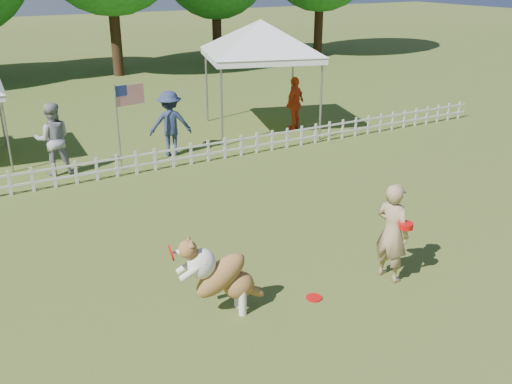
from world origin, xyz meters
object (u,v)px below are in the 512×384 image
flag_pole (118,128)px  spectator_a (53,139)px  spectator_b (170,123)px  dog (222,275)px  canopy_tent_right (260,78)px  spectator_c (295,103)px  handler (392,232)px  frisbee_on_turf (314,298)px

flag_pole → spectator_a: 1.61m
spectator_a → spectator_b: 3.12m
dog → canopy_tent_right: bearing=67.2°
spectator_a → spectator_c: spectator_a is taller
dog → spectator_b: (2.24, 7.76, 0.23)m
canopy_tent_right → spectator_b: 3.69m
handler → canopy_tent_right: 9.65m
frisbee_on_turf → flag_pole: size_ratio=0.11×
handler → canopy_tent_right: canopy_tent_right is taller
spectator_b → spectator_c: size_ratio=1.06×
dog → flag_pole: bearing=95.0°
handler → spectator_a: spectator_a is taller
handler → spectator_a: 8.94m
dog → flag_pole: flag_pole is taller
dog → spectator_a: spectator_a is taller
dog → spectator_b: size_ratio=0.74×
spectator_a → dog: bearing=106.8°
frisbee_on_turf → flag_pole: 7.65m
spectator_c → frisbee_on_turf: bearing=30.1°
frisbee_on_turf → canopy_tent_right: 10.21m
spectator_c → spectator_b: bearing=-21.5°
flag_pole → spectator_b: size_ratio=1.23×
flag_pole → dog: bearing=-106.0°
dog → spectator_c: size_ratio=0.79×
canopy_tent_right → spectator_c: bearing=-9.6°
spectator_b → spectator_c: 4.47m
canopy_tent_right → spectator_c: size_ratio=1.98×
frisbee_on_turf → spectator_a: bearing=106.2°
spectator_b → frisbee_on_turf: bearing=100.0°
dog → flag_pole: 7.24m
frisbee_on_turf → canopy_tent_right: canopy_tent_right is taller
handler → spectator_a: bearing=14.8°
spectator_a → spectator_c: (7.56, 0.63, -0.07)m
flag_pole → spectator_b: 1.71m
spectator_a → canopy_tent_right: bearing=-160.1°
spectator_a → spectator_b: bearing=-168.5°
frisbee_on_turf → flag_pole: flag_pole is taller
handler → flag_pole: size_ratio=0.77×
canopy_tent_right → flag_pole: 5.34m
handler → flag_pole: (-2.28, 7.60, 0.26)m
flag_pole → spectator_a: size_ratio=1.21×
frisbee_on_turf → spectator_b: 8.18m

